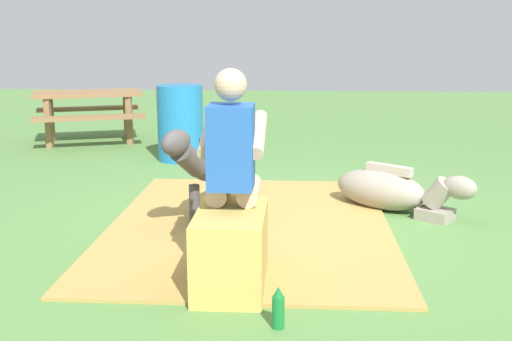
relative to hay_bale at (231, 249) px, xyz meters
name	(u,v)px	position (x,y,z in m)	size (l,w,h in m)	color
ground_plane	(279,229)	(1.18, -0.28, -0.25)	(24.00, 24.00, 0.00)	#568442
hay_patch	(250,225)	(1.23, -0.03, -0.24)	(3.08, 2.31, 0.02)	#AD8C47
hay_bale	(231,249)	(0.00, 0.00, 0.00)	(0.76, 0.43, 0.50)	tan
person_seated	(233,163)	(0.17, 0.00, 0.52)	(0.66, 0.41, 1.38)	#D8AD8C
pony_standing	(216,162)	(1.39, 0.27, 0.27)	(1.28, 0.70, 0.88)	#4C4747
pony_lying	(390,190)	(1.79, -1.26, -0.06)	(1.02, 1.23, 0.42)	gray
soda_bottle	(278,308)	(-0.55, -0.32, -0.13)	(0.07, 0.07, 0.24)	#197233
water_barrel	(180,123)	(3.89, 1.04, 0.22)	(0.57, 0.57, 0.94)	#1E72B2
picnic_bench	(88,103)	(5.01, 2.58, 0.33)	(1.72, 1.84, 0.75)	olive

